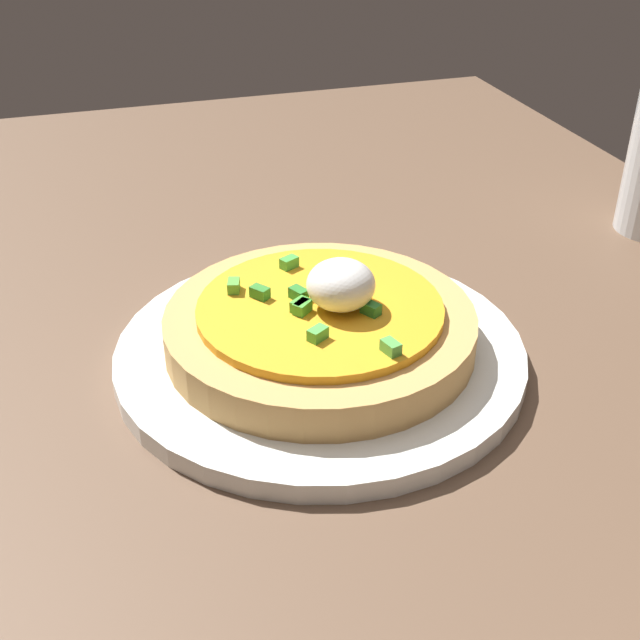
% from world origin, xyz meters
% --- Properties ---
extents(dining_table, '(1.20, 0.70, 0.03)m').
position_xyz_m(dining_table, '(0.00, 0.00, 0.02)').
color(dining_table, brown).
rests_on(dining_table, ground).
extents(plate, '(0.29, 0.29, 0.01)m').
position_xyz_m(plate, '(0.04, -0.09, 0.04)').
color(plate, white).
rests_on(plate, dining_table).
extents(pizza, '(0.21, 0.21, 0.07)m').
position_xyz_m(pizza, '(0.04, -0.09, 0.06)').
color(pizza, tan).
rests_on(pizza, plate).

